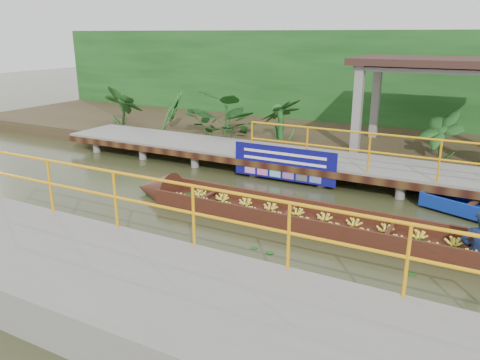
% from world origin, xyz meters
% --- Properties ---
extents(ground, '(80.00, 80.00, 0.00)m').
position_xyz_m(ground, '(0.00, 0.00, 0.00)').
color(ground, '#30351A').
rests_on(ground, ground).
extents(land_strip, '(30.00, 8.00, 0.45)m').
position_xyz_m(land_strip, '(0.00, 7.50, 0.23)').
color(land_strip, '#35281A').
rests_on(land_strip, ground).
extents(far_dock, '(16.00, 2.06, 1.66)m').
position_xyz_m(far_dock, '(0.02, 3.43, 0.48)').
color(far_dock, slate).
rests_on(far_dock, ground).
extents(near_dock, '(18.00, 2.40, 1.73)m').
position_xyz_m(near_dock, '(1.00, -4.20, 0.30)').
color(near_dock, slate).
rests_on(near_dock, ground).
extents(pavilion, '(4.40, 3.00, 3.00)m').
position_xyz_m(pavilion, '(3.00, 6.30, 2.82)').
color(pavilion, slate).
rests_on(pavilion, ground).
extents(foliage_backdrop, '(30.00, 0.80, 4.00)m').
position_xyz_m(foliage_backdrop, '(0.00, 10.00, 2.00)').
color(foliage_backdrop, '#164114').
rests_on(foliage_backdrop, ground).
extents(vendor_boat, '(10.38, 1.24, 2.22)m').
position_xyz_m(vendor_boat, '(2.54, -0.02, 0.24)').
color(vendor_boat, '#32180D').
rests_on(vendor_boat, ground).
extents(blue_banner, '(2.91, 0.04, 0.91)m').
position_xyz_m(blue_banner, '(-0.01, 2.48, 0.56)').
color(blue_banner, '#0E0C67').
rests_on(blue_banner, ground).
extents(tropical_plants, '(14.11, 1.11, 1.39)m').
position_xyz_m(tropical_plants, '(-1.71, 5.30, 1.15)').
color(tropical_plants, '#164114').
rests_on(tropical_plants, ground).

